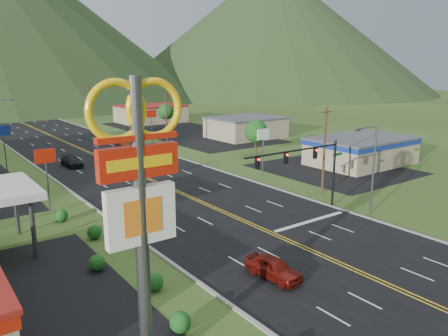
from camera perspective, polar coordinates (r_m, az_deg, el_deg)
ground at (r=32.20m, az=21.12°, el=-14.31°), size 500.00×500.00×0.00m
road at (r=32.20m, az=21.12°, el=-14.31°), size 20.00×460.00×0.04m
pylon_sign at (r=19.15m, az=-10.99°, el=-2.41°), size 4.32×0.60×14.00m
traffic_signal at (r=43.42m, az=10.88°, el=0.86°), size 13.10×0.43×7.00m
streetlight_east at (r=44.60m, az=18.76°, el=0.52°), size 3.28×0.25×9.00m
building_east_near at (r=68.75m, az=17.49°, el=2.35°), size 15.40×10.40×4.10m
building_east_mid at (r=90.76m, az=2.86°, el=5.34°), size 14.40×11.40×4.30m
building_east_far at (r=117.92m, az=-9.55°, el=7.01°), size 16.40×12.40×4.50m
pole_sign_west_a at (r=46.96m, az=-22.26°, el=0.68°), size 2.00×0.18×6.40m
pole_sign_west_b at (r=68.26m, az=-26.89°, el=3.84°), size 2.00×0.18×6.40m
pole_sign_east_a at (r=57.80m, az=5.14°, el=3.78°), size 2.00×0.18×6.40m
pole_sign_east_b at (r=84.27m, az=-9.46°, el=6.57°), size 2.00×0.18×6.40m
tree_east_a at (r=72.77m, az=4.21°, el=4.78°), size 3.84×3.84×5.82m
tree_east_b at (r=106.26m, az=-7.59°, el=7.31°), size 3.84×3.84×5.82m
utility_pole_a at (r=51.21m, az=12.97°, el=2.38°), size 1.60×0.28×10.00m
utility_pole_b at (r=80.10m, az=-7.51°, el=6.36°), size 1.60×0.28×10.00m
utility_pole_c at (r=116.61m, az=-17.15°, el=7.96°), size 1.60×0.28×10.00m
utility_pole_d at (r=154.85m, az=-22.15°, el=8.71°), size 1.60×0.28×10.00m
mountain_ne at (r=258.23m, az=6.12°, el=17.59°), size 180.00×180.00×70.00m
car_red_near at (r=31.16m, az=6.47°, el=-12.86°), size 2.22×4.55×1.50m
car_dark_mid at (r=67.98m, az=-19.27°, el=0.79°), size 2.29×5.15×1.47m
car_red_far at (r=78.64m, az=-13.05°, el=2.79°), size 2.15×4.77×1.52m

